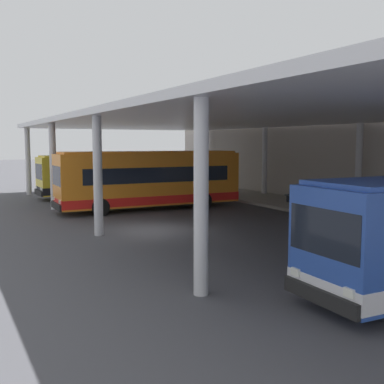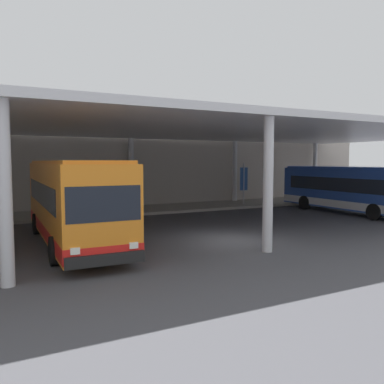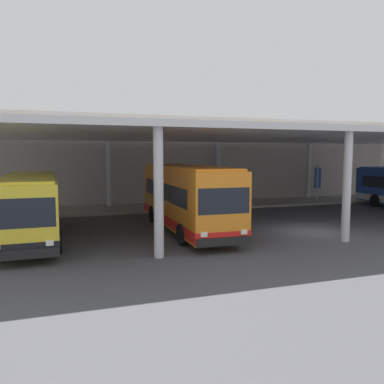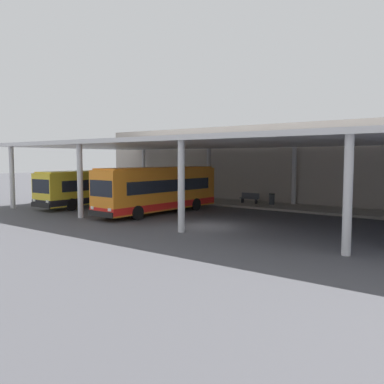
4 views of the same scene
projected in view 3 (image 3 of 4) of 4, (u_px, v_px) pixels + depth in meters
ground_plane at (313, 232)px, 21.22m from camera, size 200.00×200.00×0.00m
platform_kerb at (226, 204)px, 32.28m from camera, size 42.00×4.50×0.18m
station_building_facade at (211, 160)px, 35.00m from camera, size 48.00×1.60×7.49m
canopy_shelter at (264, 138)px, 25.90m from camera, size 40.00×17.00×5.55m
bus_nearest_bay at (30, 206)px, 19.00m from camera, size 2.84×10.57×3.17m
bus_second_bay at (186, 197)px, 21.53m from camera, size 2.91×11.39×3.57m
bench_waiting at (185, 199)px, 31.16m from camera, size 1.80×0.45×0.92m
trash_bin at (209, 198)px, 32.01m from camera, size 0.52×0.52×0.98m
banner_sign at (317, 180)px, 34.04m from camera, size 0.70×0.12×3.20m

